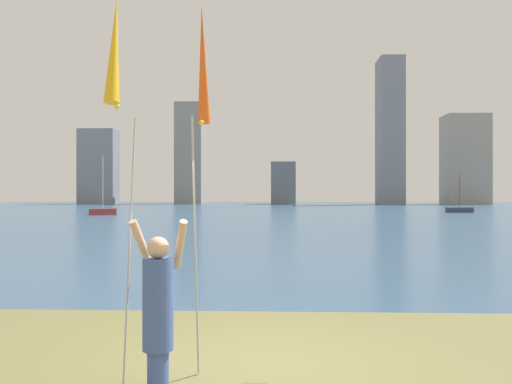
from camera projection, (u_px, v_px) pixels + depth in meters
name	position (u px, v px, depth m)	size (l,w,h in m)	color
ground	(275.00, 213.00, 57.80)	(120.00, 138.00, 0.12)	brown
person	(158.00, 305.00, 5.99)	(0.68, 0.50, 1.86)	#3F59A5
kite_flag_left	(115.00, 62.00, 5.67)	(0.16, 1.02, 4.19)	#B2B2B7
kite_flag_right	(203.00, 73.00, 6.80)	(0.16, 1.09, 4.46)	#B2B2B7
sailboat_2	(459.00, 210.00, 59.17)	(2.91, 1.11, 4.15)	#333D51
sailboat_3	(103.00, 211.00, 52.69)	(2.40, 2.12, 5.74)	maroon
skyline_tower_0	(99.00, 167.00, 103.04)	(6.80, 4.81, 14.05)	gray
skyline_tower_1	(190.00, 154.00, 106.10)	(5.15, 6.80, 19.35)	gray
skyline_tower_2	(283.00, 183.00, 102.87)	(4.50, 7.90, 7.81)	slate
skyline_tower_3	(390.00, 132.00, 99.45)	(4.23, 6.67, 26.55)	gray
skyline_tower_4	(465.00, 160.00, 100.99)	(7.70, 6.28, 16.49)	gray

